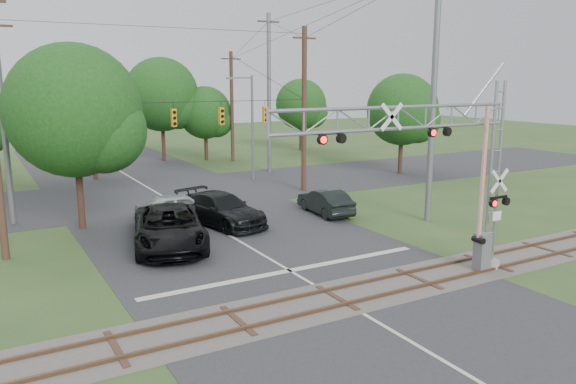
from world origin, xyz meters
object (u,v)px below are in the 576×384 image
crossing_gantry (438,161)px  sedan_silver (181,208)px  traffic_signal_span (188,115)px  streetlight (250,123)px  car_dark (221,209)px  pickup_black (170,227)px

crossing_gantry → sedan_silver: bearing=111.8°
sedan_silver → crossing_gantry: bearing=-157.4°
traffic_signal_span → streetlight: size_ratio=2.35×
crossing_gantry → streetlight: (3.70, 24.02, -0.26)m
crossing_gantry → car_dark: bearing=107.1°
traffic_signal_span → car_dark: size_ratio=3.18×
car_dark → pickup_black: bearing=-159.6°
crossing_gantry → pickup_black: (-7.62, 9.71, -3.88)m
pickup_black → crossing_gantry: bearing=-36.9°
traffic_signal_span → sedan_silver: traffic_signal_span is taller
pickup_black → car_dark: bearing=50.1°
pickup_black → sedan_silver: pickup_black is taller
car_dark → streetlight: 14.34m
traffic_signal_span → car_dark: (-0.41, -5.98, -4.85)m
car_dark → streetlight: streetlight is taller
crossing_gantry → sedan_silver: crossing_gantry is taller
pickup_black → streetlight: streetlight is taller
traffic_signal_span → car_dark: bearing=-93.9°
traffic_signal_span → streetlight: (7.11, 5.66, -1.13)m
traffic_signal_span → sedan_silver: bearing=-116.6°
sedan_silver → streetlight: streetlight is taller
pickup_black → streetlight: 18.61m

